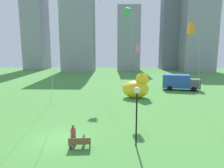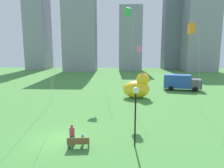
{
  "view_description": "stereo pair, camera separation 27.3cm",
  "coord_description": "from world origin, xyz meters",
  "px_view_note": "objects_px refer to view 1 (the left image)",
  "views": [
    {
      "loc": [
        4.99,
        -15.51,
        7.22
      ],
      "look_at": [
        4.08,
        6.87,
        3.51
      ],
      "focal_mm": 32.35,
      "sensor_mm": 36.0,
      "label": 1
    },
    {
      "loc": [
        5.27,
        -15.5,
        7.22
      ],
      "look_at": [
        4.08,
        6.87,
        3.51
      ],
      "focal_mm": 32.35,
      "sensor_mm": 36.0,
      "label": 2
    }
  ],
  "objects_px": {
    "lamppost": "(137,101)",
    "kite_pink": "(138,49)",
    "kite_orange": "(191,29)",
    "kite_green": "(127,13)",
    "person_child": "(84,138)",
    "giant_inflatable_duck": "(137,87)",
    "person_adult": "(73,134)",
    "box_truck": "(180,82)",
    "park_bench": "(80,143)"
  },
  "relations": [
    {
      "from": "kite_green",
      "to": "kite_pink",
      "type": "bearing_deg",
      "value": 71.92
    },
    {
      "from": "park_bench",
      "to": "box_truck",
      "type": "relative_size",
      "value": 0.25
    },
    {
      "from": "lamppost",
      "to": "kite_green",
      "type": "distance_m",
      "value": 15.88
    },
    {
      "from": "box_truck",
      "to": "kite_green",
      "type": "distance_m",
      "value": 17.5
    },
    {
      "from": "park_bench",
      "to": "kite_green",
      "type": "bearing_deg",
      "value": 74.56
    },
    {
      "from": "lamppost",
      "to": "kite_green",
      "type": "xyz_separation_m",
      "value": [
        -0.35,
        13.33,
        8.62
      ]
    },
    {
      "from": "lamppost",
      "to": "kite_pink",
      "type": "height_order",
      "value": "kite_pink"
    },
    {
      "from": "kite_pink",
      "to": "kite_green",
      "type": "bearing_deg",
      "value": -108.08
    },
    {
      "from": "person_child",
      "to": "park_bench",
      "type": "bearing_deg",
      "value": -105.59
    },
    {
      "from": "box_truck",
      "to": "kite_pink",
      "type": "bearing_deg",
      "value": -160.25
    },
    {
      "from": "box_truck",
      "to": "kite_pink",
      "type": "height_order",
      "value": "kite_pink"
    },
    {
      "from": "person_adult",
      "to": "person_child",
      "type": "xyz_separation_m",
      "value": [
        0.8,
        0.12,
        -0.4
      ]
    },
    {
      "from": "kite_orange",
      "to": "person_adult",
      "type": "bearing_deg",
      "value": -142.8
    },
    {
      "from": "kite_green",
      "to": "giant_inflatable_duck",
      "type": "bearing_deg",
      "value": 59.57
    },
    {
      "from": "park_bench",
      "to": "lamppost",
      "type": "distance_m",
      "value": 5.26
    },
    {
      "from": "person_child",
      "to": "lamppost",
      "type": "distance_m",
      "value": 5.04
    },
    {
      "from": "park_bench",
      "to": "kite_green",
      "type": "relative_size",
      "value": 0.13
    },
    {
      "from": "person_adult",
      "to": "box_truck",
      "type": "relative_size",
      "value": 0.24
    },
    {
      "from": "person_adult",
      "to": "person_child",
      "type": "height_order",
      "value": "person_adult"
    },
    {
      "from": "lamppost",
      "to": "kite_orange",
      "type": "distance_m",
      "value": 12.28
    },
    {
      "from": "person_child",
      "to": "kite_pink",
      "type": "xyz_separation_m",
      "value": [
        5.8,
        19.81,
        6.94
      ]
    },
    {
      "from": "person_adult",
      "to": "giant_inflatable_duck",
      "type": "height_order",
      "value": "giant_inflatable_duck"
    },
    {
      "from": "person_adult",
      "to": "person_child",
      "type": "relative_size",
      "value": 1.78
    },
    {
      "from": "kite_orange",
      "to": "giant_inflatable_duck",
      "type": "bearing_deg",
      "value": 124.06
    },
    {
      "from": "lamppost",
      "to": "kite_pink",
      "type": "bearing_deg",
      "value": 84.89
    },
    {
      "from": "person_adult",
      "to": "kite_green",
      "type": "xyz_separation_m",
      "value": [
        4.47,
        13.41,
        11.27
      ]
    },
    {
      "from": "box_truck",
      "to": "kite_orange",
      "type": "xyz_separation_m",
      "value": [
        -3.3,
        -14.21,
        8.11
      ]
    },
    {
      "from": "person_adult",
      "to": "box_truck",
      "type": "xyz_separation_m",
      "value": [
        14.62,
        22.81,
        0.55
      ]
    },
    {
      "from": "park_bench",
      "to": "person_adult",
      "type": "distance_m",
      "value": 0.94
    },
    {
      "from": "person_child",
      "to": "lamppost",
      "type": "height_order",
      "value": "lamppost"
    },
    {
      "from": "person_child",
      "to": "lamppost",
      "type": "xyz_separation_m",
      "value": [
        4.02,
        -0.04,
        3.04
      ]
    },
    {
      "from": "lamppost",
      "to": "kite_green",
      "type": "relative_size",
      "value": 0.36
    },
    {
      "from": "person_adult",
      "to": "lamppost",
      "type": "bearing_deg",
      "value": 0.91
    },
    {
      "from": "person_adult",
      "to": "kite_green",
      "type": "height_order",
      "value": "kite_green"
    },
    {
      "from": "person_child",
      "to": "kite_pink",
      "type": "relative_size",
      "value": 0.11
    },
    {
      "from": "box_truck",
      "to": "kite_green",
      "type": "bearing_deg",
      "value": -137.21
    },
    {
      "from": "person_adult",
      "to": "kite_orange",
      "type": "height_order",
      "value": "kite_orange"
    },
    {
      "from": "lamppost",
      "to": "kite_orange",
      "type": "bearing_deg",
      "value": 52.66
    },
    {
      "from": "park_bench",
      "to": "kite_pink",
      "type": "height_order",
      "value": "kite_pink"
    },
    {
      "from": "box_truck",
      "to": "kite_pink",
      "type": "relative_size",
      "value": 0.85
    },
    {
      "from": "giant_inflatable_duck",
      "to": "person_child",
      "type": "bearing_deg",
      "value": -108.31
    },
    {
      "from": "kite_orange",
      "to": "kite_pink",
      "type": "bearing_deg",
      "value": 112.63
    },
    {
      "from": "person_child",
      "to": "kite_pink",
      "type": "height_order",
      "value": "kite_pink"
    },
    {
      "from": "park_bench",
      "to": "giant_inflatable_duck",
      "type": "relative_size",
      "value": 0.36
    },
    {
      "from": "person_child",
      "to": "giant_inflatable_duck",
      "type": "distance_m",
      "value": 17.04
    },
    {
      "from": "park_bench",
      "to": "lamppost",
      "type": "height_order",
      "value": "lamppost"
    },
    {
      "from": "park_bench",
      "to": "person_child",
      "type": "height_order",
      "value": "person_child"
    },
    {
      "from": "park_bench",
      "to": "giant_inflatable_duck",
      "type": "height_order",
      "value": "giant_inflatable_duck"
    },
    {
      "from": "park_bench",
      "to": "kite_orange",
      "type": "relative_size",
      "value": 0.16
    },
    {
      "from": "park_bench",
      "to": "kite_green",
      "type": "xyz_separation_m",
      "value": [
        3.86,
        13.99,
        11.7
      ]
    }
  ]
}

